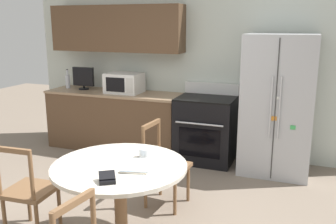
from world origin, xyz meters
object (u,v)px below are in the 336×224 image
object	(u,v)px
dining_chair_left	(29,191)
wallet	(107,178)
refrigerator	(278,105)
candle_glass	(144,154)
microwave	(124,83)
counter_bottle	(68,81)
oven_range	(206,129)
dining_chair_far	(165,166)
countertop_tv	(83,78)

from	to	relation	value
dining_chair_left	wallet	distance (m)	1.04
refrigerator	candle_glass	xyz separation A→B (m)	(-0.96, -2.04, -0.09)
microwave	counter_bottle	bearing A→B (deg)	177.87
candle_glass	oven_range	bearing A→B (deg)	89.87
refrigerator	wallet	xyz separation A→B (m)	(-1.01, -2.62, -0.10)
microwave	dining_chair_far	size ratio (longest dim) A/B	0.57
oven_range	dining_chair_far	world-z (taller)	oven_range
refrigerator	wallet	world-z (taller)	refrigerator
refrigerator	counter_bottle	bearing A→B (deg)	178.09
oven_range	countertop_tv	size ratio (longest dim) A/B	3.04
counter_bottle	microwave	bearing A→B (deg)	-2.13
countertop_tv	counter_bottle	distance (m)	0.31
oven_range	countertop_tv	world-z (taller)	countertop_tv
candle_glass	refrigerator	bearing A→B (deg)	64.81
microwave	oven_range	bearing A→B (deg)	-1.08
microwave	dining_chair_far	distance (m)	2.00
countertop_tv	microwave	bearing A→B (deg)	-1.87
refrigerator	microwave	distance (m)	2.24
oven_range	dining_chair_left	xyz separation A→B (m)	(-1.01, -2.44, -0.03)
microwave	dining_chair_left	bearing A→B (deg)	-83.71
dining_chair_left	wallet	xyz separation A→B (m)	(0.95, -0.22, 0.36)
oven_range	candle_glass	bearing A→B (deg)	-90.13
microwave	counter_bottle	world-z (taller)	counter_bottle
dining_chair_left	counter_bottle	bearing A→B (deg)	113.80
countertop_tv	wallet	bearing A→B (deg)	-54.23
counter_bottle	dining_chair_far	bearing A→B (deg)	-33.77
counter_bottle	dining_chair_far	xyz separation A→B (m)	(2.25, -1.50, -0.58)
microwave	candle_glass	size ratio (longest dim) A/B	5.41
microwave	dining_chair_left	distance (m)	2.56
refrigerator	oven_range	xyz separation A→B (m)	(-0.96, 0.05, -0.43)
dining_chair_far	microwave	bearing A→B (deg)	-134.83
dining_chair_left	dining_chair_far	world-z (taller)	same
wallet	microwave	bearing A→B (deg)	114.51
refrigerator	microwave	bearing A→B (deg)	178.19
refrigerator	oven_range	distance (m)	1.05
microwave	countertop_tv	size ratio (longest dim) A/B	1.46
oven_range	candle_glass	world-z (taller)	oven_range
countertop_tv	dining_chair_left	world-z (taller)	countertop_tv
dining_chair_left	wallet	world-z (taller)	dining_chair_left
candle_glass	wallet	xyz separation A→B (m)	(-0.05, -0.57, -0.01)
refrigerator	countertop_tv	world-z (taller)	refrigerator
countertop_tv	dining_chair_far	size ratio (longest dim) A/B	0.39
microwave	wallet	distance (m)	2.96
refrigerator	microwave	world-z (taller)	refrigerator
counter_bottle	dining_chair_left	size ratio (longest dim) A/B	0.34
wallet	dining_chair_left	bearing A→B (deg)	166.93
refrigerator	dining_chair_left	xyz separation A→B (m)	(-1.96, -2.40, -0.46)
counter_bottle	dining_chair_left	world-z (taller)	counter_bottle
countertop_tv	candle_glass	distance (m)	2.94
dining_chair_left	candle_glass	bearing A→B (deg)	15.73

